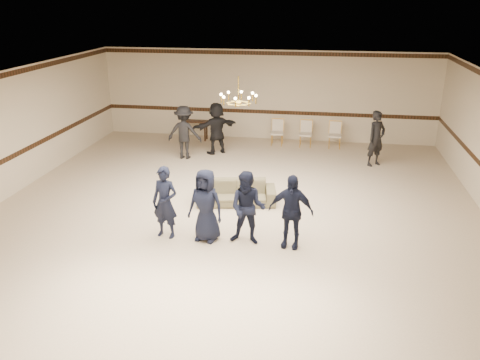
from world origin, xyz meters
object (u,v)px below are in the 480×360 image
Objects in this scene: boy_a at (165,203)px; banquet_chair_right at (335,135)px; boy_b at (206,205)px; settee at (236,192)px; console_table at (196,130)px; boy_d at (291,211)px; boy_c at (248,208)px; adult_mid at (216,128)px; chandelier at (238,90)px; banquet_chair_mid at (306,134)px; adult_left at (184,132)px; adult_right at (376,139)px; banquet_chair_left at (277,133)px.

banquet_chair_right is at bearing 74.00° from boy_a.
boy_b is 0.81× the size of settee.
boy_d is at bearing -61.47° from console_table.
adult_mid is at bearing 111.72° from boy_c.
boy_d is 0.93× the size of adult_mid.
boy_b is at bearing -108.14° from settee.
adult_mid is 2.02× the size of console_table.
console_table is (-2.52, 5.40, -2.52)m from chandelier.
boy_a reaches higher than settee.
banquet_chair_mid is at bearing 80.54° from boy_a.
adult_left is 1.91× the size of banquet_chair_mid.
adult_right is 6.49m from console_table.
adult_left is at bearing 125.63° from chandelier.
boy_c is at bearing 12.42° from boy_b.
boy_d is at bearing -150.38° from adult_right.
console_table is at bearing 124.53° from boy_d.
boy_d reaches higher than banquet_chair_mid.
adult_left is at bearing -157.31° from banquet_chair_right.
adult_mid reaches higher than banquet_chair_right.
boy_d is 6.11m from adult_right.
chandelier is 6.25m from banquet_chair_right.
settee is 2.21× the size of banquet_chair_left.
settee is 2.21× the size of banquet_chair_right.
adult_left reaches higher than banquet_chair_left.
chandelier reaches higher than banquet_chair_left.
boy_a reaches higher than banquet_chair_left.
boy_d reaches higher than settee.
boy_b is 7.88m from banquet_chair_right.
adult_left is 3.44m from banquet_chair_left.
adult_right is at bearing 136.83° from adult_mid.
banquet_chair_mid is 1.00m from banquet_chair_right.
boy_c is 0.93× the size of adult_mid.
settee is at bearing 70.46° from boy_a.
boy_b is 6.96m from adult_right.
banquet_chair_left is at bearing 174.84° from adult_mid.
banquet_chair_right is at bearing 64.49° from chandelier.
banquet_chair_right is at bearing -157.02° from adult_left.
boy_d is at bearing -97.36° from banquet_chair_right.
console_table is at bearing 104.27° from settee.
banquet_chair_right reaches higher than settee.
boy_b is at bearing -100.48° from banquet_chair_mid.
boy_d is 8.55m from console_table.
chandelier is 1.05× the size of banquet_chair_mid.
boy_a is at bearing -106.89° from banquet_chair_mid.
boy_a is at bearing -79.63° from console_table.
boy_a is at bearing -169.94° from adult_right.
adult_left is (-1.09, 5.39, 0.06)m from boy_a.
boy_c is 1.88× the size of console_table.
settee is 5.24m from adult_right.
console_table is at bearing 110.46° from boy_a.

